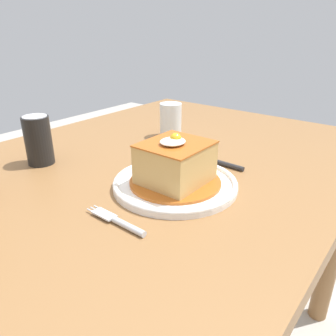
% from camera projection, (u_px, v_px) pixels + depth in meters
% --- Properties ---
extents(dining_table, '(1.34, 0.93, 0.76)m').
position_uv_depth(dining_table, '(147.00, 200.00, 0.89)').
color(dining_table, olive).
rests_on(dining_table, ground_plane).
extents(main_plate, '(0.27, 0.27, 0.02)m').
position_uv_depth(main_plate, '(175.00, 183.00, 0.73)').
color(main_plate, white).
rests_on(main_plate, dining_table).
extents(sandwich_meal, '(0.20, 0.20, 0.11)m').
position_uv_depth(sandwich_meal, '(175.00, 164.00, 0.71)').
color(sandwich_meal, '#B75B1E').
rests_on(sandwich_meal, main_plate).
extents(fork, '(0.02, 0.14, 0.01)m').
position_uv_depth(fork, '(120.00, 222.00, 0.59)').
color(fork, silver).
rests_on(fork, dining_table).
extents(knife, '(0.02, 0.17, 0.01)m').
position_uv_depth(knife, '(222.00, 163.00, 0.84)').
color(knife, '#262628').
rests_on(knife, dining_table).
extents(soda_can, '(0.07, 0.07, 0.12)m').
position_uv_depth(soda_can, '(38.00, 140.00, 0.83)').
color(soda_can, black).
rests_on(soda_can, dining_table).
extents(drinking_glass, '(0.07, 0.07, 0.10)m').
position_uv_depth(drinking_glass, '(171.00, 122.00, 1.04)').
color(drinking_glass, silver).
rests_on(drinking_glass, dining_table).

